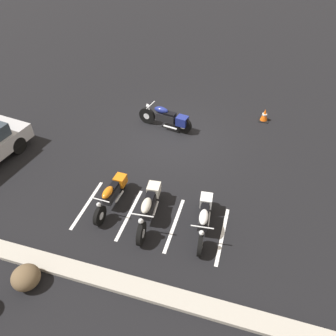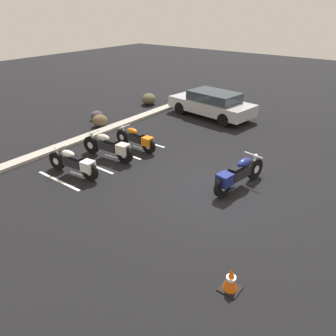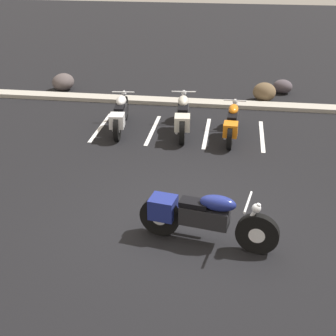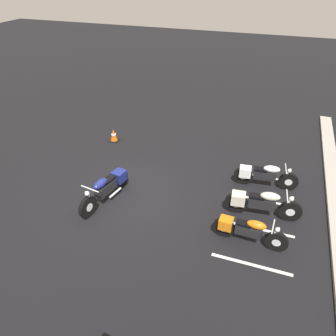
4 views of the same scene
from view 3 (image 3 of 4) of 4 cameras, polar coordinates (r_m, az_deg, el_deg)
The scene contains 13 objects.
ground at distance 8.48m, azimuth 1.81°, elevation -6.62°, with size 60.00×60.00×0.00m, color black.
motorcycle_navy_featured at distance 7.75m, azimuth 3.97°, elevation -5.89°, with size 2.34×0.80×0.93m.
parked_bike_0 at distance 12.30m, azimuth -5.83°, elevation 6.54°, with size 0.63×2.17×0.85m.
parked_bike_1 at distance 12.07m, azimuth 1.82°, elevation 6.41°, with size 0.66×2.30×0.90m.
parked_bike_2 at distance 11.83m, azimuth 7.82°, elevation 5.50°, with size 0.58×2.07×0.81m.
concrete_curb at distance 14.35m, azimuth 4.89°, elevation 7.88°, with size 18.00×0.50×0.12m, color #A8A399.
landscape_rock_0 at distance 15.84m, azimuth 13.81°, elevation 9.63°, with size 0.62×0.54×0.44m, color #494148.
landscape_rock_1 at distance 16.07m, azimuth -12.66°, elevation 10.20°, with size 0.81×0.67×0.55m, color #4F4645.
landscape_rock_2 at distance 14.90m, azimuth 11.67°, elevation 9.06°, with size 0.70×0.70×0.58m, color brown.
stall_line_0 at distance 12.75m, azimuth -8.20°, elevation 4.97°, with size 0.10×2.10×0.00m, color white.
stall_line_1 at distance 12.44m, azimuth -1.85°, elevation 4.67°, with size 0.10×2.10×0.00m, color white.
stall_line_2 at distance 12.28m, azimuth 4.73°, elevation 4.30°, with size 0.10×2.10×0.00m, color white.
stall_line_3 at distance 12.29m, azimuth 11.38°, elevation 3.86°, with size 0.10×2.10×0.00m, color white.
Camera 3 is at (0.77, -7.05, 4.65)m, focal length 50.00 mm.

